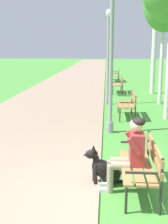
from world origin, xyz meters
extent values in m
plane|color=#478E38|center=(0.00, 0.00, 0.00)|extent=(120.00, 120.00, 0.00)
cube|color=gray|center=(-2.37, 24.00, 0.02)|extent=(4.31, 60.00, 0.04)
cube|color=olive|center=(0.21, 0.46, 0.45)|extent=(0.14, 1.50, 0.04)
cube|color=olive|center=(0.38, 0.46, 0.45)|extent=(0.14, 1.50, 0.04)
cube|color=olive|center=(0.56, 0.46, 0.45)|extent=(0.14, 1.50, 0.04)
cube|color=olive|center=(0.66, 0.46, 0.59)|extent=(0.04, 1.50, 0.11)
cube|color=olive|center=(0.66, 0.46, 0.77)|extent=(0.04, 1.50, 0.11)
cylinder|color=#2D2B28|center=(0.18, 1.15, 0.23)|extent=(0.04, 0.04, 0.45)
cylinder|color=#2D2B28|center=(0.66, 1.15, 0.43)|extent=(0.04, 0.04, 0.85)
cube|color=#2D2B28|center=(0.38, 1.15, 0.63)|extent=(0.45, 0.04, 0.03)
cylinder|color=#2D2B28|center=(0.18, -0.23, 0.23)|extent=(0.04, 0.04, 0.45)
cylinder|color=#2D2B28|center=(0.66, -0.23, 0.43)|extent=(0.04, 0.04, 0.85)
cube|color=#2D2B28|center=(0.38, -0.23, 0.63)|extent=(0.45, 0.04, 0.03)
cube|color=olive|center=(0.35, 5.89, 0.45)|extent=(0.14, 1.50, 0.04)
cube|color=olive|center=(0.53, 5.89, 0.45)|extent=(0.14, 1.50, 0.04)
cube|color=olive|center=(0.70, 5.89, 0.45)|extent=(0.14, 1.50, 0.04)
cube|color=olive|center=(0.81, 5.89, 0.59)|extent=(0.04, 1.50, 0.11)
cube|color=olive|center=(0.81, 5.89, 0.77)|extent=(0.04, 1.50, 0.11)
cylinder|color=#2D2B28|center=(0.33, 6.58, 0.23)|extent=(0.04, 0.04, 0.45)
cylinder|color=#2D2B28|center=(0.81, 6.58, 0.43)|extent=(0.04, 0.04, 0.85)
cube|color=#2D2B28|center=(0.53, 6.58, 0.63)|extent=(0.45, 0.04, 0.03)
cylinder|color=#2D2B28|center=(0.33, 5.20, 0.23)|extent=(0.04, 0.04, 0.45)
cylinder|color=#2D2B28|center=(0.81, 5.20, 0.43)|extent=(0.04, 0.04, 0.85)
cube|color=#2D2B28|center=(0.53, 5.20, 0.63)|extent=(0.45, 0.04, 0.03)
cube|color=olive|center=(0.24, 11.55, 0.45)|extent=(0.14, 1.50, 0.04)
cube|color=olive|center=(0.41, 11.55, 0.45)|extent=(0.14, 1.50, 0.04)
cube|color=olive|center=(0.59, 11.55, 0.45)|extent=(0.14, 1.50, 0.04)
cube|color=olive|center=(0.69, 11.55, 0.59)|extent=(0.04, 1.50, 0.11)
cube|color=olive|center=(0.69, 11.55, 0.77)|extent=(0.04, 1.50, 0.11)
cylinder|color=#2D2B28|center=(0.21, 12.24, 0.23)|extent=(0.04, 0.04, 0.45)
cylinder|color=#2D2B28|center=(0.69, 12.24, 0.43)|extent=(0.04, 0.04, 0.85)
cube|color=#2D2B28|center=(0.41, 12.24, 0.63)|extent=(0.45, 0.04, 0.03)
cylinder|color=#2D2B28|center=(0.21, 10.86, 0.23)|extent=(0.04, 0.04, 0.45)
cylinder|color=#2D2B28|center=(0.69, 10.86, 0.43)|extent=(0.04, 0.04, 0.85)
cube|color=#2D2B28|center=(0.41, 10.86, 0.63)|extent=(0.45, 0.04, 0.03)
cube|color=olive|center=(0.27, 16.91, 0.45)|extent=(0.14, 1.50, 0.04)
cube|color=olive|center=(0.45, 16.91, 0.45)|extent=(0.14, 1.50, 0.04)
cube|color=olive|center=(0.62, 16.91, 0.45)|extent=(0.14, 1.50, 0.04)
cube|color=olive|center=(0.73, 16.91, 0.59)|extent=(0.04, 1.50, 0.11)
cube|color=olive|center=(0.73, 16.91, 0.77)|extent=(0.04, 1.50, 0.11)
cylinder|color=#2D2B28|center=(0.25, 17.60, 0.23)|extent=(0.04, 0.04, 0.45)
cylinder|color=#2D2B28|center=(0.73, 17.60, 0.43)|extent=(0.04, 0.04, 0.85)
cube|color=#2D2B28|center=(0.45, 17.60, 0.63)|extent=(0.45, 0.04, 0.03)
cylinder|color=#2D2B28|center=(0.25, 16.22, 0.23)|extent=(0.04, 0.04, 0.45)
cylinder|color=#2D2B28|center=(0.73, 16.22, 0.43)|extent=(0.04, 0.04, 0.85)
cube|color=#2D2B28|center=(0.45, 16.22, 0.63)|extent=(0.45, 0.04, 0.03)
cylinder|color=gray|center=(0.17, 0.59, 0.47)|extent=(0.42, 0.14, 0.14)
cylinder|color=gray|center=(-0.04, 0.59, 0.24)|extent=(0.11, 0.11, 0.47)
cube|color=silver|center=(-0.12, 0.59, 0.04)|extent=(0.24, 0.09, 0.07)
cylinder|color=gray|center=(0.17, 0.39, 0.47)|extent=(0.42, 0.14, 0.14)
cylinder|color=gray|center=(-0.04, 0.39, 0.24)|extent=(0.11, 0.11, 0.47)
cube|color=silver|center=(-0.12, 0.39, 0.04)|extent=(0.24, 0.09, 0.07)
cube|color=maroon|center=(0.38, 0.49, 0.73)|extent=(0.22, 0.36, 0.52)
cylinder|color=maroon|center=(0.32, 0.69, 0.83)|extent=(0.25, 0.09, 0.30)
cylinder|color=maroon|center=(0.32, 0.29, 0.83)|extent=(0.25, 0.09, 0.30)
sphere|color=beige|center=(0.36, 0.49, 1.13)|extent=(0.21, 0.21, 0.21)
ellipsoid|color=black|center=(0.39, 0.49, 1.18)|extent=(0.22, 0.23, 0.14)
ellipsoid|color=black|center=(-0.02, 0.73, 0.16)|extent=(0.41, 0.36, 0.32)
ellipsoid|color=black|center=(-0.17, 0.70, 0.29)|extent=(0.54, 0.33, 0.48)
ellipsoid|color=black|center=(-0.12, 0.71, 0.32)|extent=(0.39, 0.27, 0.27)
cylinder|color=black|center=(-0.31, 0.73, 0.19)|extent=(0.06, 0.06, 0.38)
cylinder|color=black|center=(-0.28, 0.61, 0.19)|extent=(0.06, 0.06, 0.38)
cylinder|color=black|center=(-0.28, 0.67, 0.43)|extent=(0.15, 0.19, 0.19)
ellipsoid|color=black|center=(-0.35, 0.65, 0.56)|extent=(0.25, 0.19, 0.16)
cone|color=black|center=(-0.45, 0.63, 0.55)|extent=(0.12, 0.11, 0.09)
cone|color=black|center=(-0.33, 0.71, 0.66)|extent=(0.06, 0.06, 0.09)
cone|color=black|center=(-0.30, 0.62, 0.66)|extent=(0.06, 0.06, 0.09)
cylinder|color=black|center=(0.17, 0.78, 0.03)|extent=(0.28, 0.11, 0.04)
cylinder|color=gray|center=(0.00, 3.98, 0.15)|extent=(0.20, 0.20, 0.30)
cylinder|color=gray|center=(0.00, 3.98, 2.16)|extent=(0.11, 0.11, 4.32)
cylinder|color=gray|center=(-0.06, 8.23, 0.15)|extent=(0.20, 0.20, 0.30)
cylinder|color=gray|center=(-0.06, 8.23, 1.76)|extent=(0.11, 0.11, 3.53)
ellipsoid|color=silver|center=(-0.06, 8.23, 3.65)|extent=(0.24, 0.24, 0.32)
cylinder|color=silver|center=(2.12, 8.44, 1.72)|extent=(0.15, 0.15, 3.44)
cylinder|color=silver|center=(2.25, 11.45, 2.39)|extent=(0.23, 0.23, 4.78)
camera|label=1|loc=(-0.13, -4.17, 2.33)|focal=48.20mm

